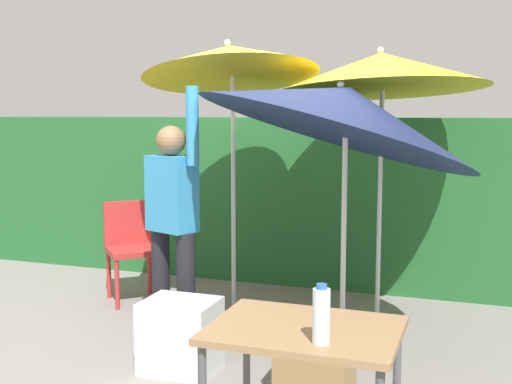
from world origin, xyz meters
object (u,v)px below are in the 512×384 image
object	(u,v)px
umbrella_orange	(381,72)
cooler_box	(181,335)
folding_table	(304,349)
umbrella_rainbow	(230,62)
person_vendor	(172,216)
bottle_water	(321,315)
chair_plastic	(131,244)
crate_cardboard	(315,362)
umbrella_yellow	(343,112)

from	to	relation	value
umbrella_orange	cooler_box	size ratio (longest dim) A/B	4.74
umbrella_orange	folding_table	xyz separation A→B (m)	(0.09, -2.56, -1.32)
umbrella_rainbow	umbrella_orange	world-z (taller)	umbrella_rainbow
person_vendor	cooler_box	size ratio (longest dim) A/B	3.96
person_vendor	bottle_water	bearing A→B (deg)	-49.31
umbrella_orange	person_vendor	size ratio (longest dim) A/B	1.20
person_vendor	chair_plastic	size ratio (longest dim) A/B	2.11
umbrella_rainbow	cooler_box	xyz separation A→B (m)	(0.12, -1.20, -1.87)
person_vendor	bottle_water	xyz separation A→B (m)	(1.59, -1.84, -0.03)
person_vendor	cooler_box	xyz separation A→B (m)	(0.33, -0.55, -0.70)
person_vendor	bottle_water	distance (m)	2.43
person_vendor	cooler_box	world-z (taller)	person_vendor
umbrella_orange	chair_plastic	xyz separation A→B (m)	(-2.20, -0.11, -1.50)
chair_plastic	folding_table	distance (m)	3.36
chair_plastic	person_vendor	bearing A→B (deg)	-43.69
umbrella_orange	crate_cardboard	size ratio (longest dim) A/B	5.18
person_vendor	folding_table	size ratio (longest dim) A/B	2.35
chair_plastic	crate_cardboard	distance (m)	2.51
cooler_box	bottle_water	world-z (taller)	bottle_water
bottle_water	chair_plastic	bearing A→B (deg)	132.47
chair_plastic	bottle_water	world-z (taller)	bottle_water
umbrella_rainbow	person_vendor	size ratio (longest dim) A/B	1.28
umbrella_orange	crate_cardboard	world-z (taller)	umbrella_orange
umbrella_yellow	chair_plastic	bearing A→B (deg)	161.23
umbrella_yellow	folding_table	world-z (taller)	umbrella_yellow
umbrella_orange	bottle_water	size ratio (longest dim) A/B	9.37
umbrella_rainbow	chair_plastic	bearing A→B (deg)	173.15
crate_cardboard	umbrella_yellow	bearing A→B (deg)	89.82
umbrella_orange	umbrella_yellow	distance (m)	0.88
chair_plastic	folding_table	xyz separation A→B (m)	(2.29, -2.45, 0.18)
folding_table	bottle_water	bearing A→B (deg)	-56.46
umbrella_rainbow	folding_table	world-z (taller)	umbrella_rainbow
person_vendor	umbrella_rainbow	bearing A→B (deg)	72.40
umbrella_orange	bottle_water	bearing A→B (deg)	-85.79
umbrella_yellow	cooler_box	world-z (taller)	umbrella_yellow
chair_plastic	bottle_water	bearing A→B (deg)	-47.53
umbrella_yellow	person_vendor	xyz separation A→B (m)	(-1.26, -0.07, -0.76)
cooler_box	umbrella_yellow	bearing A→B (deg)	33.67
umbrella_yellow	umbrella_rainbow	bearing A→B (deg)	151.03
umbrella_orange	person_vendor	bearing A→B (deg)	-147.41
crate_cardboard	folding_table	xyz separation A→B (m)	(0.22, -1.07, 0.49)
umbrella_yellow	bottle_water	bearing A→B (deg)	-80.26
umbrella_yellow	folding_table	size ratio (longest dim) A/B	2.82
crate_cardboard	cooler_box	bearing A→B (deg)	176.64
umbrella_orange	person_vendor	xyz separation A→B (m)	(-1.39, -0.89, -1.08)
umbrella_rainbow	folding_table	xyz separation A→B (m)	(1.27, -2.33, -1.41)
umbrella_rainbow	umbrella_yellow	size ratio (longest dim) A/B	1.07
cooler_box	crate_cardboard	bearing A→B (deg)	-3.36
umbrella_yellow	chair_plastic	size ratio (longest dim) A/B	2.54
crate_cardboard	bottle_water	world-z (taller)	bottle_water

